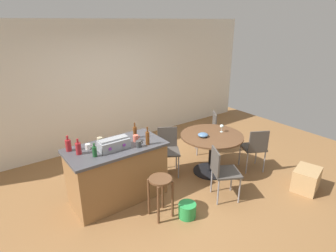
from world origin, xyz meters
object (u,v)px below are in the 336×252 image
bottle_2 (78,148)px  cup_2 (100,140)px  kitchen_island (117,172)px  cup_3 (139,144)px  folding_chair_far (168,147)px  wine_glass (222,126)px  cup_1 (136,138)px  plastic_bucket (187,210)px  folding_chair_right (255,147)px  serving_bowl (203,135)px  bottle_4 (135,132)px  dining_table (211,144)px  bottle_0 (148,138)px  cup_0 (88,147)px  wooden_stool (161,189)px  toolbox (114,144)px  folding_chair_left (222,170)px  bottle_1 (95,151)px  cardboard_box (306,179)px  folding_chair_near (208,129)px

bottle_2 → cup_2: bearing=23.3°
kitchen_island → cup_3: cup_3 is taller
folding_chair_far → wine_glass: size_ratio=5.94×
cup_1 → plastic_bucket: size_ratio=0.47×
folding_chair_right → cup_1: 2.25m
wine_glass → serving_bowl: 0.44m
bottle_4 → cup_3: size_ratio=2.17×
dining_table → bottle_0: bearing=177.5°
cup_0 → serving_bowl: size_ratio=0.60×
folding_chair_far → folding_chair_right: 1.60m
bottle_2 → plastic_bucket: bottle_2 is taller
wooden_stool → folding_chair_far: (0.82, 0.94, 0.05)m
toolbox → bottle_0: (0.48, -0.16, 0.03)m
cup_0 → cup_3: 0.74m
kitchen_island → cup_3: size_ratio=12.40×
bottle_2 → cup_2: bottle_2 is taller
folding_chair_right → toolbox: size_ratio=1.91×
folding_chair_left → bottle_4: 1.49m
folding_chair_left → bottle_1: bottle_1 is taller
bottle_4 → cardboard_box: (2.24, -1.75, -0.81)m
dining_table → bottle_4: bearing=163.7°
cup_3 → plastic_bucket: size_ratio=0.46×
cup_3 → wine_glass: 1.72m
cup_0 → cup_3: bearing=-30.1°
bottle_2 → serving_bowl: bottle_2 is taller
bottle_1 → folding_chair_far: bearing=12.0°
folding_chair_left → toolbox: size_ratio=1.93×
cup_1 → serving_bowl: (1.21, -0.24, -0.16)m
wooden_stool → bottle_1: 1.05m
folding_chair_far → folding_chair_right: bearing=-34.4°
folding_chair_left → plastic_bucket: (-0.72, -0.04, -0.40)m
toolbox → serving_bowl: size_ratio=2.46×
bottle_4 → cup_1: bottle_4 is taller
wooden_stool → bottle_2: bottle_2 is taller
cup_0 → folding_chair_far: bearing=1.1°
folding_chair_near → wine_glass: size_ratio=6.12×
bottle_1 → bottle_2: bottle_2 is taller
serving_bowl → plastic_bucket: (-0.98, -0.76, -0.68)m
bottle_2 → cardboard_box: size_ratio=0.49×
bottle_1 → bottle_4: bottle_4 is taller
folding_chair_left → cup_0: (-1.67, 1.13, 0.43)m
folding_chair_right → cup_2: cup_2 is taller
kitchen_island → bottle_4: size_ratio=5.73×
dining_table → folding_chair_right: folding_chair_right is taller
bottle_4 → serving_bowl: size_ratio=1.44×
cup_1 → kitchen_island: bearing=177.5°
cup_1 → serving_bowl: 1.25m
bottle_1 → cup_1: bearing=9.8°
bottle_1 → cardboard_box: bearing=-26.6°
bottle_2 → serving_bowl: bearing=-8.8°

